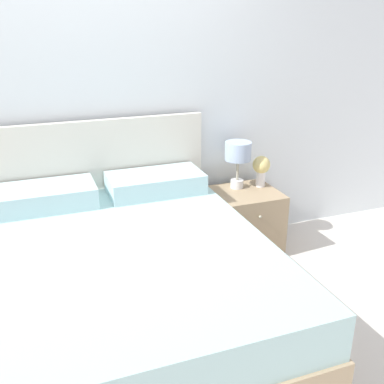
{
  "coord_description": "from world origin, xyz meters",
  "views": [
    {
      "loc": [
        -0.42,
        -3.16,
        1.78
      ],
      "look_at": [
        0.56,
        -0.54,
        0.68
      ],
      "focal_mm": 42.0,
      "sensor_mm": 36.0,
      "label": 1
    }
  ],
  "objects_px": {
    "bed": "(126,283)",
    "table_lamp": "(238,155)",
    "flower_vase": "(261,168)",
    "nightstand": "(245,221)"
  },
  "relations": [
    {
      "from": "flower_vase",
      "to": "nightstand",
      "type": "bearing_deg",
      "value": -156.94
    },
    {
      "from": "bed",
      "to": "table_lamp",
      "type": "bearing_deg",
      "value": 35.16
    },
    {
      "from": "bed",
      "to": "flower_vase",
      "type": "height_order",
      "value": "bed"
    },
    {
      "from": "table_lamp",
      "to": "flower_vase",
      "type": "distance_m",
      "value": 0.23
    },
    {
      "from": "nightstand",
      "to": "flower_vase",
      "type": "relative_size",
      "value": 2.02
    },
    {
      "from": "nightstand",
      "to": "flower_vase",
      "type": "height_order",
      "value": "flower_vase"
    },
    {
      "from": "nightstand",
      "to": "flower_vase",
      "type": "xyz_separation_m",
      "value": [
        0.16,
        0.07,
        0.41
      ]
    },
    {
      "from": "table_lamp",
      "to": "bed",
      "type": "bearing_deg",
      "value": -144.84
    },
    {
      "from": "bed",
      "to": "flower_vase",
      "type": "bearing_deg",
      "value": 29.6
    },
    {
      "from": "table_lamp",
      "to": "flower_vase",
      "type": "xyz_separation_m",
      "value": [
        0.19,
        -0.04,
        -0.12
      ]
    }
  ]
}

